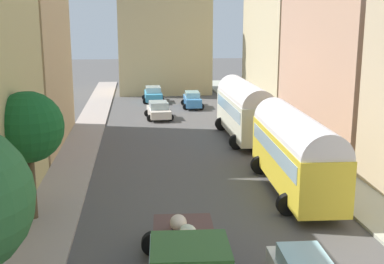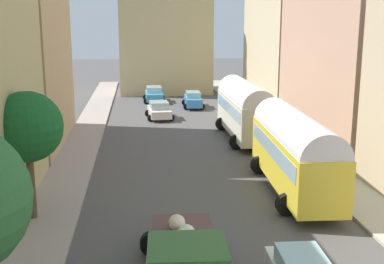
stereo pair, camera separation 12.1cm
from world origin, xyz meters
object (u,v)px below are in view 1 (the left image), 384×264
parked_bus_0 (295,148)px  car_0 (159,110)px  parked_bus_1 (244,107)px  cargo_truck_0 (188,260)px  car_1 (153,94)px  car_3 (192,100)px

parked_bus_0 → car_0: bearing=106.7°
parked_bus_1 → car_0: parked_bus_1 is taller
car_0 → cargo_truck_0: bearing=-90.8°
parked_bus_1 → cargo_truck_0: size_ratio=1.42×
parked_bus_1 → car_1: 18.44m
car_0 → car_3: bearing=56.4°
cargo_truck_0 → car_0: bearing=89.2°
parked_bus_0 → car_1: (-6.07, 28.97, -1.47)m
car_3 → car_1: bearing=134.0°
parked_bus_1 → car_0: 10.16m
car_0 → parked_bus_0: bearing=-73.3°
cargo_truck_0 → car_3: bearing=83.4°
car_3 → car_0: bearing=-123.6°
parked_bus_1 → car_3: parked_bus_1 is taller
parked_bus_1 → car_1: parked_bus_1 is taller
parked_bus_0 → cargo_truck_0: (-6.33, -9.17, -1.05)m
parked_bus_0 → cargo_truck_0: size_ratio=1.48×
cargo_truck_0 → car_1: cargo_truck_0 is taller
car_1 → car_3: 5.35m
parked_bus_0 → parked_bus_1: (-0.08, 11.60, 0.06)m
parked_bus_1 → car_0: bearing=125.6°
cargo_truck_0 → car_1: 38.15m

